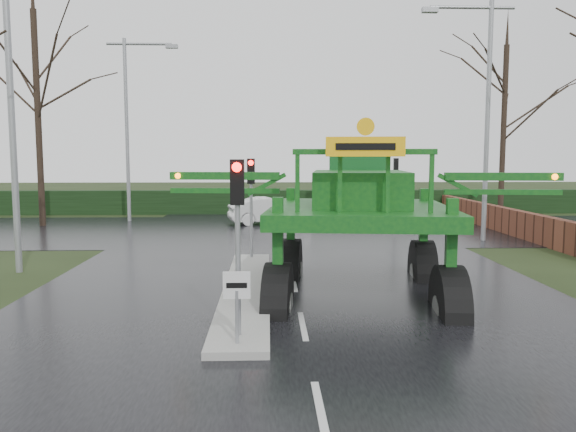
{
  "coord_description": "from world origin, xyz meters",
  "views": [
    {
      "loc": [
        -0.72,
        -11.52,
        3.56
      ],
      "look_at": [
        -0.19,
        3.4,
        2.0
      ],
      "focal_mm": 35.0,
      "sensor_mm": 36.0,
      "label": 1
    }
  ],
  "objects_px": {
    "street_light_right": "(481,99)",
    "white_sedan": "(269,224)",
    "traffic_signal_near": "(237,209)",
    "traffic_signal_far": "(396,175)",
    "street_light_left_far": "(132,113)",
    "crop_sprayer": "(279,197)",
    "keep_left_sign": "(237,296)",
    "street_light_left_near": "(20,76)",
    "traffic_signal_mid": "(251,186)"
  },
  "relations": [
    {
      "from": "street_light_right",
      "to": "street_light_left_far",
      "type": "xyz_separation_m",
      "value": [
        -16.39,
        8.0,
        0.0
      ]
    },
    {
      "from": "keep_left_sign",
      "to": "crop_sprayer",
      "type": "height_order",
      "value": "crop_sprayer"
    },
    {
      "from": "street_light_right",
      "to": "crop_sprayer",
      "type": "distance_m",
      "value": 13.89
    },
    {
      "from": "street_light_left_near",
      "to": "street_light_left_far",
      "type": "relative_size",
      "value": 1.0
    },
    {
      "from": "street_light_left_near",
      "to": "traffic_signal_far",
      "type": "bearing_deg",
      "value": 43.63
    },
    {
      "from": "traffic_signal_far",
      "to": "street_light_left_far",
      "type": "bearing_deg",
      "value": 0.03
    },
    {
      "from": "traffic_signal_far",
      "to": "white_sedan",
      "type": "height_order",
      "value": "traffic_signal_far"
    },
    {
      "from": "traffic_signal_mid",
      "to": "street_light_left_far",
      "type": "xyz_separation_m",
      "value": [
        -6.89,
        12.51,
        3.4
      ]
    },
    {
      "from": "street_light_left_near",
      "to": "street_light_right",
      "type": "height_order",
      "value": "same"
    },
    {
      "from": "traffic_signal_far",
      "to": "street_light_right",
      "type": "height_order",
      "value": "street_light_right"
    },
    {
      "from": "street_light_right",
      "to": "street_light_left_far",
      "type": "height_order",
      "value": "same"
    },
    {
      "from": "keep_left_sign",
      "to": "street_light_right",
      "type": "relative_size",
      "value": 0.14
    },
    {
      "from": "street_light_left_far",
      "to": "crop_sprayer",
      "type": "relative_size",
      "value": 1.01
    },
    {
      "from": "street_light_left_far",
      "to": "white_sedan",
      "type": "xyz_separation_m",
      "value": [
        7.54,
        -1.59,
        -5.99
      ]
    },
    {
      "from": "white_sedan",
      "to": "traffic_signal_mid",
      "type": "bearing_deg",
      "value": 163.18
    },
    {
      "from": "traffic_signal_near",
      "to": "white_sedan",
      "type": "xyz_separation_m",
      "value": [
        0.64,
        19.41,
        -2.59
      ]
    },
    {
      "from": "street_light_left_near",
      "to": "street_light_right",
      "type": "distance_m",
      "value": 17.45
    },
    {
      "from": "street_light_left_near",
      "to": "white_sedan",
      "type": "relative_size",
      "value": 2.31
    },
    {
      "from": "keep_left_sign",
      "to": "crop_sprayer",
      "type": "distance_m",
      "value": 3.64
    },
    {
      "from": "street_light_right",
      "to": "street_light_left_near",
      "type": "bearing_deg",
      "value": -159.89
    },
    {
      "from": "white_sedan",
      "to": "street_light_left_far",
      "type": "bearing_deg",
      "value": 64.59
    },
    {
      "from": "keep_left_sign",
      "to": "street_light_right",
      "type": "bearing_deg",
      "value": 54.88
    },
    {
      "from": "white_sedan",
      "to": "crop_sprayer",
      "type": "bearing_deg",
      "value": 167.18
    },
    {
      "from": "traffic_signal_mid",
      "to": "traffic_signal_far",
      "type": "distance_m",
      "value": 14.75
    },
    {
      "from": "traffic_signal_near",
      "to": "white_sedan",
      "type": "bearing_deg",
      "value": 88.11
    },
    {
      "from": "traffic_signal_mid",
      "to": "traffic_signal_far",
      "type": "relative_size",
      "value": 1.0
    },
    {
      "from": "street_light_left_far",
      "to": "white_sedan",
      "type": "relative_size",
      "value": 2.31
    },
    {
      "from": "traffic_signal_near",
      "to": "white_sedan",
      "type": "relative_size",
      "value": 0.81
    },
    {
      "from": "crop_sprayer",
      "to": "white_sedan",
      "type": "bearing_deg",
      "value": 97.33
    },
    {
      "from": "keep_left_sign",
      "to": "traffic_signal_far",
      "type": "relative_size",
      "value": 0.38
    },
    {
      "from": "traffic_signal_near",
      "to": "white_sedan",
      "type": "height_order",
      "value": "traffic_signal_near"
    },
    {
      "from": "keep_left_sign",
      "to": "street_light_left_far",
      "type": "relative_size",
      "value": 0.14
    },
    {
      "from": "keep_left_sign",
      "to": "traffic_signal_mid",
      "type": "bearing_deg",
      "value": 90.0
    },
    {
      "from": "street_light_left_near",
      "to": "white_sedan",
      "type": "height_order",
      "value": "street_light_left_near"
    },
    {
      "from": "keep_left_sign",
      "to": "traffic_signal_mid",
      "type": "relative_size",
      "value": 0.38
    },
    {
      "from": "crop_sprayer",
      "to": "street_light_left_near",
      "type": "bearing_deg",
      "value": 157.47
    },
    {
      "from": "traffic_signal_far",
      "to": "traffic_signal_near",
      "type": "bearing_deg",
      "value": 69.64
    },
    {
      "from": "keep_left_sign",
      "to": "street_light_left_near",
      "type": "relative_size",
      "value": 0.14
    },
    {
      "from": "street_light_left_far",
      "to": "traffic_signal_mid",
      "type": "bearing_deg",
      "value": -61.14
    },
    {
      "from": "traffic_signal_far",
      "to": "street_light_left_near",
      "type": "relative_size",
      "value": 0.35
    },
    {
      "from": "street_light_left_far",
      "to": "street_light_left_near",
      "type": "bearing_deg",
      "value": -90.0
    },
    {
      "from": "keep_left_sign",
      "to": "traffic_signal_near",
      "type": "distance_m",
      "value": 1.61
    },
    {
      "from": "white_sedan",
      "to": "street_light_right",
      "type": "bearing_deg",
      "value": -139.35
    },
    {
      "from": "traffic_signal_near",
      "to": "traffic_signal_far",
      "type": "bearing_deg",
      "value": 69.64
    },
    {
      "from": "traffic_signal_far",
      "to": "white_sedan",
      "type": "bearing_deg",
      "value": 12.62
    },
    {
      "from": "traffic_signal_mid",
      "to": "crop_sprayer",
      "type": "relative_size",
      "value": 0.36
    },
    {
      "from": "street_light_right",
      "to": "white_sedan",
      "type": "bearing_deg",
      "value": 144.12
    },
    {
      "from": "traffic_signal_near",
      "to": "crop_sprayer",
      "type": "height_order",
      "value": "crop_sprayer"
    },
    {
      "from": "street_light_right",
      "to": "white_sedan",
      "type": "xyz_separation_m",
      "value": [
        -8.85,
        6.41,
        -5.99
      ]
    },
    {
      "from": "traffic_signal_far",
      "to": "street_light_left_far",
      "type": "height_order",
      "value": "street_light_left_far"
    }
  ]
}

